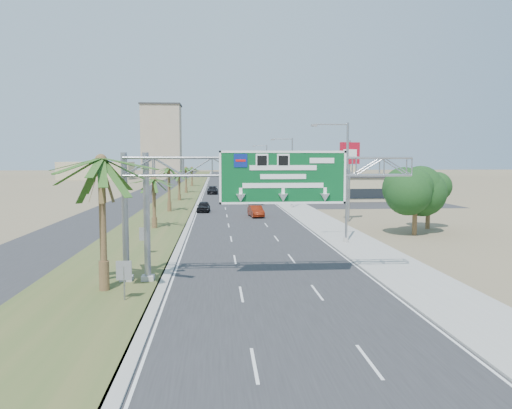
{
  "coord_description": "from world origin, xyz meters",
  "views": [
    {
      "loc": [
        -3.25,
        -18.41,
        7.04
      ],
      "look_at": [
        -0.79,
        12.5,
        4.2
      ],
      "focal_mm": 35.0,
      "sensor_mm": 36.0,
      "label": 1
    }
  ],
  "objects_px": {
    "palm_near": "(101,161)",
    "car_far": "(213,190)",
    "car_mid_lane": "(256,211)",
    "pole_sign_red_near": "(350,158)",
    "pole_sign_blue": "(301,170)",
    "car_right_lane": "(255,199)",
    "signal_mast": "(263,171)",
    "store_building": "(363,188)",
    "car_left_lane": "(203,207)",
    "sign_gantry": "(255,176)",
    "pole_sign_red_far": "(290,160)"
  },
  "relations": [
    {
      "from": "palm_near",
      "to": "car_far",
      "type": "xyz_separation_m",
      "value": [
        5.16,
        73.89,
        -6.17
      ]
    },
    {
      "from": "car_mid_lane",
      "to": "pole_sign_red_near",
      "type": "bearing_deg",
      "value": -35.01
    },
    {
      "from": "car_far",
      "to": "pole_sign_red_near",
      "type": "height_order",
      "value": "pole_sign_red_near"
    },
    {
      "from": "palm_near",
      "to": "car_mid_lane",
      "type": "relative_size",
      "value": 2.02
    },
    {
      "from": "palm_near",
      "to": "pole_sign_blue",
      "type": "distance_m",
      "value": 64.64
    },
    {
      "from": "palm_near",
      "to": "car_right_lane",
      "type": "height_order",
      "value": "palm_near"
    },
    {
      "from": "car_right_lane",
      "to": "pole_sign_blue",
      "type": "height_order",
      "value": "pole_sign_blue"
    },
    {
      "from": "signal_mast",
      "to": "car_right_lane",
      "type": "xyz_separation_m",
      "value": [
        -2.34,
        -12.6,
        -4.11
      ]
    },
    {
      "from": "store_building",
      "to": "pole_sign_blue",
      "type": "distance_m",
      "value": 11.23
    },
    {
      "from": "pole_sign_red_near",
      "to": "car_far",
      "type": "bearing_deg",
      "value": 108.82
    },
    {
      "from": "palm_near",
      "to": "car_left_lane",
      "type": "relative_size",
      "value": 2.02
    },
    {
      "from": "signal_mast",
      "to": "car_mid_lane",
      "type": "height_order",
      "value": "signal_mast"
    },
    {
      "from": "car_left_lane",
      "to": "car_far",
      "type": "xyz_separation_m",
      "value": [
        0.96,
        33.91,
        0.06
      ]
    },
    {
      "from": "car_right_lane",
      "to": "sign_gantry",
      "type": "bearing_deg",
      "value": -90.33
    },
    {
      "from": "palm_near",
      "to": "car_right_lane",
      "type": "xyz_separation_m",
      "value": [
        12.03,
        51.37,
        -6.19
      ]
    },
    {
      "from": "sign_gantry",
      "to": "pole_sign_red_far",
      "type": "relative_size",
      "value": 1.95
    },
    {
      "from": "pole_sign_blue",
      "to": "store_building",
      "type": "bearing_deg",
      "value": -16.96
    },
    {
      "from": "palm_near",
      "to": "pole_sign_red_far",
      "type": "xyz_separation_m",
      "value": [
        19.26,
        63.3,
        -0.15
      ]
    },
    {
      "from": "car_mid_lane",
      "to": "car_far",
      "type": "height_order",
      "value": "car_far"
    },
    {
      "from": "car_mid_lane",
      "to": "car_far",
      "type": "distance_m",
      "value": 40.61
    },
    {
      "from": "pole_sign_red_near",
      "to": "pole_sign_blue",
      "type": "distance_m",
      "value": 33.03
    },
    {
      "from": "signal_mast",
      "to": "pole_sign_red_near",
      "type": "bearing_deg",
      "value": -79.92
    },
    {
      "from": "sign_gantry",
      "to": "car_right_lane",
      "type": "relative_size",
      "value": 3.15
    },
    {
      "from": "sign_gantry",
      "to": "car_right_lane",
      "type": "distance_m",
      "value": 49.88
    },
    {
      "from": "car_left_lane",
      "to": "car_mid_lane",
      "type": "xyz_separation_m",
      "value": [
        6.5,
        -6.31,
        -0.02
      ]
    },
    {
      "from": "store_building",
      "to": "pole_sign_red_far",
      "type": "distance_m",
      "value": 13.92
    },
    {
      "from": "car_left_lane",
      "to": "car_far",
      "type": "height_order",
      "value": "car_far"
    },
    {
      "from": "car_mid_lane",
      "to": "signal_mast",
      "type": "bearing_deg",
      "value": 76.71
    },
    {
      "from": "palm_near",
      "to": "pole_sign_red_near",
      "type": "distance_m",
      "value": 34.99
    },
    {
      "from": "car_far",
      "to": "pole_sign_blue",
      "type": "distance_m",
      "value": 20.69
    },
    {
      "from": "car_far",
      "to": "store_building",
      "type": "bearing_deg",
      "value": -30.22
    },
    {
      "from": "pole_sign_blue",
      "to": "sign_gantry",
      "type": "bearing_deg",
      "value": -102.14
    },
    {
      "from": "palm_near",
      "to": "store_building",
      "type": "relative_size",
      "value": 0.46
    },
    {
      "from": "car_left_lane",
      "to": "signal_mast",
      "type": "bearing_deg",
      "value": 68.94
    },
    {
      "from": "pole_sign_blue",
      "to": "pole_sign_red_near",
      "type": "bearing_deg",
      "value": -90.25
    },
    {
      "from": "palm_near",
      "to": "signal_mast",
      "type": "distance_m",
      "value": 65.6
    },
    {
      "from": "sign_gantry",
      "to": "car_right_lane",
      "type": "height_order",
      "value": "sign_gantry"
    },
    {
      "from": "car_left_lane",
      "to": "car_right_lane",
      "type": "distance_m",
      "value": 13.83
    },
    {
      "from": "sign_gantry",
      "to": "car_far",
      "type": "height_order",
      "value": "sign_gantry"
    },
    {
      "from": "car_right_lane",
      "to": "pole_sign_red_far",
      "type": "relative_size",
      "value": 0.62
    },
    {
      "from": "store_building",
      "to": "car_far",
      "type": "distance_m",
      "value": 30.53
    },
    {
      "from": "signal_mast",
      "to": "pole_sign_blue",
      "type": "bearing_deg",
      "value": -23.47
    },
    {
      "from": "palm_near",
      "to": "car_left_lane",
      "type": "bearing_deg",
      "value": 84.0
    },
    {
      "from": "signal_mast",
      "to": "car_far",
      "type": "bearing_deg",
      "value": 132.91
    },
    {
      "from": "palm_near",
      "to": "pole_sign_blue",
      "type": "xyz_separation_m",
      "value": [
        20.88,
        61.15,
        -1.82
      ]
    },
    {
      "from": "car_far",
      "to": "pole_sign_blue",
      "type": "xyz_separation_m",
      "value": [
        15.72,
        -12.74,
        4.35
      ]
    },
    {
      "from": "car_right_lane",
      "to": "pole_sign_red_far",
      "type": "distance_m",
      "value": 15.2
    },
    {
      "from": "signal_mast",
      "to": "palm_near",
      "type": "bearing_deg",
      "value": -102.66
    },
    {
      "from": "pole_sign_red_near",
      "to": "palm_near",
      "type": "bearing_deg",
      "value": -126.34
    },
    {
      "from": "car_left_lane",
      "to": "pole_sign_blue",
      "type": "xyz_separation_m",
      "value": [
        16.68,
        21.18,
        4.41
      ]
    }
  ]
}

